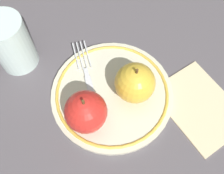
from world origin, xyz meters
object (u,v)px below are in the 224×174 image
object	(u,v)px
fork	(89,83)
napkin_folded	(200,106)
plate	(112,93)
apple_red_whole	(86,112)
drinking_glass	(11,44)
apple_second_whole	(134,81)

from	to	relation	value
fork	napkin_folded	world-z (taller)	fork
plate	apple_red_whole	size ratio (longest dim) A/B	2.83
plate	fork	size ratio (longest dim) A/B	1.23
plate	napkin_folded	xyz separation A→B (m)	(0.15, -0.08, -0.00)
drinking_glass	napkin_folded	bearing A→B (deg)	-36.44
apple_second_whole	plate	bearing A→B (deg)	165.16
apple_second_whole	drinking_glass	xyz separation A→B (m)	(-0.19, 0.15, 0.01)
apple_second_whole	drinking_glass	bearing A→B (deg)	141.43
apple_second_whole	napkin_folded	distance (m)	0.14
napkin_folded	fork	bearing A→B (deg)	148.42
apple_red_whole	apple_second_whole	size ratio (longest dim) A/B	1.00
apple_red_whole	apple_second_whole	xyz separation A→B (m)	(0.10, 0.03, 0.00)
plate	apple_second_whole	distance (m)	0.06
apple_red_whole	drinking_glass	xyz separation A→B (m)	(-0.09, 0.18, 0.01)
apple_red_whole	napkin_folded	world-z (taller)	apple_red_whole
apple_red_whole	fork	bearing A→B (deg)	70.24
apple_red_whole	apple_second_whole	distance (m)	0.10
apple_second_whole	apple_red_whole	bearing A→B (deg)	-165.12
plate	drinking_glass	distance (m)	0.21
apple_red_whole	fork	size ratio (longest dim) A/B	0.44
drinking_glass	apple_second_whole	bearing A→B (deg)	-38.57
fork	plate	bearing A→B (deg)	-127.78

